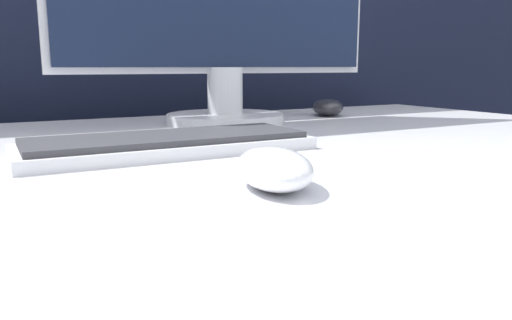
{
  "coord_description": "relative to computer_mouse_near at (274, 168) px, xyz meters",
  "views": [
    {
      "loc": [
        -0.26,
        -0.55,
        0.82
      ],
      "look_at": [
        -0.03,
        -0.12,
        0.72
      ],
      "focal_mm": 35.0,
      "sensor_mm": 36.0,
      "label": 1
    }
  ],
  "objects": [
    {
      "name": "partition_panel",
      "position": [
        0.03,
        0.86,
        0.03
      ],
      "size": [
        5.0,
        0.03,
        1.5
      ],
      "color": "black",
      "rests_on": "ground_plane"
    },
    {
      "name": "computer_mouse_near",
      "position": [
        0.0,
        0.0,
        0.0
      ],
      "size": [
        0.1,
        0.13,
        0.04
      ],
      "rotation": [
        0.0,
        0.0,
        -0.29
      ],
      "color": "white",
      "rests_on": "desk"
    },
    {
      "name": "keyboard",
      "position": [
        -0.02,
        0.24,
        -0.01
      ],
      "size": [
        0.38,
        0.14,
        0.02
      ],
      "rotation": [
        0.0,
        0.0,
        -0.0
      ],
      "color": "silver",
      "rests_on": "desk"
    },
    {
      "name": "computer_mouse_far",
      "position": [
        0.46,
        0.54,
        0.0
      ],
      "size": [
        0.12,
        0.13,
        0.04
      ],
      "rotation": [
        0.0,
        0.0,
        -0.52
      ],
      "color": "#232328",
      "rests_on": "desk"
    }
  ]
}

